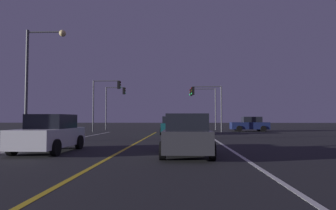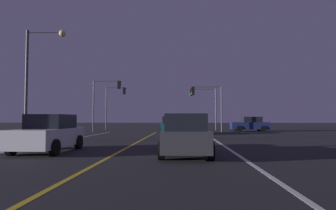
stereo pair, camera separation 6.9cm
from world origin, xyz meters
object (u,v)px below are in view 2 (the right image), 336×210
at_px(car_oncoming, 49,134).
at_px(traffic_light_near_left, 106,94).
at_px(car_ahead_far, 171,126).
at_px(traffic_light_far_right, 203,99).
at_px(car_lead_same_lane, 186,135).
at_px(car_crossing_side, 250,124).
at_px(street_lamp_left_mid, 37,69).
at_px(traffic_light_near_right, 206,98).
at_px(traffic_light_far_left, 115,98).

distance_m(car_oncoming, traffic_light_near_left, 19.73).
bearing_deg(car_ahead_far, traffic_light_far_right, -20.83).
relative_size(car_lead_same_lane, car_crossing_side, 1.00).
xyz_separation_m(traffic_light_near_left, street_lamp_left_mid, (-0.89, -13.96, 0.43)).
xyz_separation_m(car_lead_same_lane, traffic_light_far_right, (2.56, 25.77, 3.20)).
bearing_deg(traffic_light_near_right, car_oncoming, 65.67).
xyz_separation_m(car_oncoming, traffic_light_near_left, (-2.53, 19.26, 3.47)).
height_order(car_ahead_far, traffic_light_far_left, traffic_light_far_left).
bearing_deg(traffic_light_near_left, car_ahead_far, -29.89).
height_order(car_crossing_side, traffic_light_far_right, traffic_light_far_right).
height_order(car_oncoming, traffic_light_far_right, traffic_light_far_right).
relative_size(car_lead_same_lane, street_lamp_left_mid, 0.59).
height_order(traffic_light_near_right, traffic_light_near_left, traffic_light_near_left).
bearing_deg(traffic_light_near_right, traffic_light_far_left, -25.59).
distance_m(car_lead_same_lane, traffic_light_near_left, 22.33).
xyz_separation_m(traffic_light_near_right, street_lamp_left_mid, (-12.12, -13.96, 0.91)).
distance_m(car_ahead_far, car_oncoming, 15.75).
distance_m(car_oncoming, street_lamp_left_mid, 7.40).
xyz_separation_m(car_oncoming, traffic_light_near_right, (8.71, 19.26, 2.99)).
relative_size(car_crossing_side, traffic_light_near_left, 0.74).
bearing_deg(car_ahead_far, traffic_light_near_left, 60.11).
relative_size(traffic_light_far_left, street_lamp_left_mid, 0.77).
height_order(car_crossing_side, car_oncoming, same).
relative_size(car_oncoming, traffic_light_far_right, 0.80).
distance_m(traffic_light_near_left, traffic_light_far_right, 12.54).
bearing_deg(traffic_light_near_left, traffic_light_far_right, 26.03).
xyz_separation_m(car_crossing_side, traffic_light_near_right, (-5.21, -1.96, 2.99)).
relative_size(car_crossing_side, car_ahead_far, 1.00).
distance_m(car_ahead_far, traffic_light_near_left, 9.35).
relative_size(car_crossing_side, traffic_light_far_right, 0.80).
height_order(car_lead_same_lane, traffic_light_far_right, traffic_light_far_right).
distance_m(traffic_light_near_left, street_lamp_left_mid, 14.00).
bearing_deg(street_lamp_left_mid, car_crossing_side, 42.57).
relative_size(car_crossing_side, car_oncoming, 1.00).
height_order(car_ahead_far, traffic_light_near_left, traffic_light_near_left).
height_order(traffic_light_near_right, traffic_light_far_left, traffic_light_far_left).
relative_size(car_crossing_side, traffic_light_near_right, 0.85).
bearing_deg(traffic_light_near_right, car_ahead_far, 49.39).
bearing_deg(car_crossing_side, traffic_light_far_left, -11.97).
xyz_separation_m(traffic_light_near_left, traffic_light_far_right, (11.26, 5.50, -0.27)).
bearing_deg(car_ahead_far, car_lead_same_lane, -175.76).
distance_m(traffic_light_far_left, street_lamp_left_mid, 19.48).
bearing_deg(car_crossing_side, street_lamp_left_mid, 42.57).
xyz_separation_m(car_oncoming, traffic_light_far_right, (8.74, 24.76, 3.20)).
relative_size(car_ahead_far, street_lamp_left_mid, 0.59).
bearing_deg(car_lead_same_lane, street_lamp_left_mid, 56.67).
relative_size(car_lead_same_lane, car_oncoming, 1.00).
height_order(car_lead_same_lane, car_crossing_side, same).
bearing_deg(street_lamp_left_mid, traffic_light_near_right, 49.05).
xyz_separation_m(traffic_light_near_right, traffic_light_near_left, (-11.23, 0.00, 0.48)).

